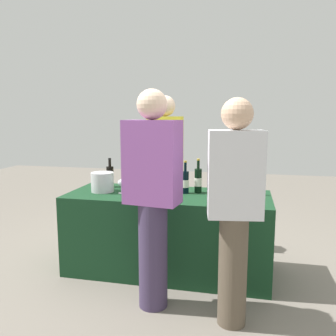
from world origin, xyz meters
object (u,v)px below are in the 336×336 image
wine_bottle_3 (164,180)px  wine_glass_3 (222,192)px  guest_0 (153,193)px  wine_bottle_6 (213,181)px  wine_glass_2 (132,187)px  wine_bottle_1 (133,178)px  ice_bucket (102,182)px  wine_glass_1 (121,183)px  server_pouring (165,165)px  guest_1 (235,205)px  wine_bottle_0 (110,176)px  wine_bottle_5 (198,180)px  wine_glass_0 (98,182)px  wine_bottle_2 (155,179)px  wine_bottle_7 (243,183)px  wine_bottle_4 (185,182)px

wine_bottle_3 → wine_glass_3: 0.67m
wine_glass_3 → guest_0: 0.68m
wine_bottle_6 → wine_glass_2: 0.77m
wine_bottle_1 → ice_bucket: (-0.24, -0.22, -0.01)m
wine_glass_1 → server_pouring: 0.79m
wine_bottle_6 → guest_1: (0.23, -0.88, 0.01)m
wine_bottle_0 → wine_bottle_6: 1.08m
wine_bottle_3 → wine_bottle_5: size_ratio=0.90×
wine_bottle_6 → wine_glass_0: bearing=-170.3°
wine_bottle_6 → wine_glass_1: bearing=-167.5°
wine_bottle_1 → wine_glass_1: 0.26m
wine_bottle_2 → wine_bottle_7: 0.87m
wine_bottle_3 → wine_bottle_5: wine_bottle_5 is taller
wine_bottle_0 → wine_bottle_3: size_ratio=1.02×
wine_bottle_2 → wine_bottle_5: bearing=-5.9°
wine_bottle_5 → guest_0: (-0.24, -0.78, 0.04)m
guest_1 → wine_bottle_7: bearing=77.9°
wine_glass_3 → guest_1: bearing=-77.9°
wine_bottle_3 → server_pouring: 0.58m
wine_glass_1 → wine_glass_2: size_ratio=0.99×
wine_glass_3 → wine_bottle_2: bearing=152.3°
wine_bottle_6 → wine_bottle_7: 0.28m
wine_glass_0 → wine_glass_3: (1.20, -0.13, -0.01)m
wine_bottle_1 → wine_bottle_7: 1.10m
wine_glass_1 → guest_0: 0.75m
wine_bottle_0 → wine_glass_0: (-0.02, -0.26, -0.02)m
wine_glass_3 → wine_glass_2: bearing=-179.8°
wine_bottle_1 → wine_glass_0: bearing=-137.5°
wine_glass_1 → guest_1: size_ratio=0.08×
wine_bottle_5 → guest_0: guest_0 is taller
wine_bottle_1 → wine_glass_2: (0.12, -0.38, -0.01)m
wine_glass_0 → guest_0: (0.71, -0.59, 0.06)m
guest_0 → wine_bottle_0: bearing=137.2°
wine_bottle_6 → wine_glass_2: size_ratio=2.34×
wine_glass_1 → wine_bottle_5: bearing=15.4°
ice_bucket → wine_glass_1: bearing=-9.3°
wine_glass_0 → guest_1: bearing=-27.8°
wine_bottle_0 → wine_bottle_1: wine_bottle_1 is taller
wine_bottle_7 → ice_bucket: (-1.34, -0.16, -0.02)m
server_pouring → wine_glass_1: bearing=69.1°
wine_glass_2 → server_pouring: (0.10, 0.87, 0.08)m
wine_bottle_7 → wine_glass_2: bearing=-161.7°
guest_0 → guest_1: guest_0 is taller
server_pouring → wine_bottle_3: bearing=100.3°
wine_bottle_6 → server_pouring: bearing=137.2°
wine_bottle_4 → wine_bottle_6: bearing=11.3°
wine_glass_3 → server_pouring: bearing=129.1°
guest_1 → wine_bottle_5: bearing=104.0°
wine_bottle_1 → server_pouring: 0.54m
wine_bottle_0 → wine_glass_2: wine_bottle_0 is taller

